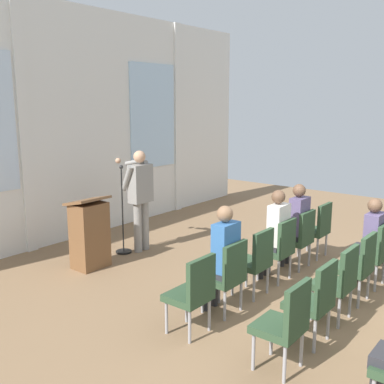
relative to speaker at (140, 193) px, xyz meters
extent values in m
plane|color=#846647|center=(-0.06, -4.02, -1.04)|extent=(14.53, 14.53, 0.00)
cube|color=silver|center=(-0.06, 1.56, 1.14)|extent=(10.01, 0.10, 4.35)
cube|color=silver|center=(-1.23, 1.51, 1.14)|extent=(0.20, 0.08, 4.35)
cube|color=silver|center=(1.94, 1.50, 1.24)|extent=(1.38, 0.04, 2.27)
cube|color=silver|center=(2.78, 1.51, 1.14)|extent=(0.20, 0.08, 4.35)
cylinder|color=gray|center=(-0.09, -0.02, -0.60)|extent=(0.14, 0.14, 0.88)
cylinder|color=gray|center=(0.09, -0.02, -0.60)|extent=(0.14, 0.14, 0.88)
cube|color=gray|center=(0.00, -0.02, 0.17)|extent=(0.42, 0.22, 0.66)
cube|color=navy|center=(0.00, 0.10, 0.25)|extent=(0.06, 0.01, 0.40)
sphere|color=tan|center=(0.00, -0.01, 0.64)|extent=(0.21, 0.21, 0.21)
cylinder|color=gray|center=(-0.24, 0.06, 0.29)|extent=(0.09, 0.28, 0.45)
cylinder|color=gray|center=(0.15, 0.12, 0.50)|extent=(0.15, 0.36, 0.15)
cylinder|color=gray|center=(0.09, 0.25, 0.51)|extent=(0.11, 0.34, 0.15)
sphere|color=tan|center=(-0.02, 0.51, 0.53)|extent=(0.10, 0.10, 0.10)
cylinder|color=black|center=(-0.28, 0.15, -1.02)|extent=(0.28, 0.28, 0.03)
cylinder|color=black|center=(-0.28, 0.15, -0.28)|extent=(0.02, 0.02, 1.45)
sphere|color=#262626|center=(-0.28, 0.15, 0.48)|extent=(0.07, 0.07, 0.07)
cube|color=brown|center=(-1.10, 0.03, -0.51)|extent=(0.52, 0.40, 1.05)
cube|color=brown|center=(-1.10, 0.05, 0.05)|extent=(0.60, 0.48, 0.14)
cylinder|color=#99999E|center=(-1.57, -2.34, -0.84)|extent=(0.04, 0.04, 0.40)
cylinder|color=#99999E|center=(-1.93, -2.34, -0.84)|extent=(0.04, 0.04, 0.40)
cylinder|color=#99999E|center=(-1.57, -2.68, -0.84)|extent=(0.04, 0.04, 0.40)
cylinder|color=#99999E|center=(-1.93, -2.68, -0.84)|extent=(0.04, 0.04, 0.40)
cube|color=#2D472D|center=(-1.75, -2.51, -0.60)|extent=(0.46, 0.44, 0.08)
cube|color=#2D472D|center=(-1.75, -2.70, -0.33)|extent=(0.46, 0.06, 0.46)
cylinder|color=#99999E|center=(-0.90, -2.34, -0.84)|extent=(0.04, 0.04, 0.40)
cylinder|color=#99999E|center=(-1.26, -2.34, -0.84)|extent=(0.04, 0.04, 0.40)
cylinder|color=#99999E|center=(-0.90, -2.68, -0.84)|extent=(0.04, 0.04, 0.40)
cylinder|color=#99999E|center=(-1.26, -2.68, -0.84)|extent=(0.04, 0.04, 0.40)
cube|color=#2D472D|center=(-1.08, -2.51, -0.60)|extent=(0.46, 0.44, 0.08)
cube|color=#2D472D|center=(-1.08, -2.70, -0.33)|extent=(0.46, 0.06, 0.46)
cylinder|color=#2D2D33|center=(-1.17, -2.33, -0.82)|extent=(0.10, 0.10, 0.44)
cylinder|color=#2D2D33|center=(-0.99, -2.33, -0.82)|extent=(0.10, 0.10, 0.44)
cube|color=#2D2D33|center=(-1.08, -2.45, -0.54)|extent=(0.34, 0.36, 0.12)
cube|color=#3366A5|center=(-1.08, -2.56, -0.17)|extent=(0.36, 0.20, 0.61)
sphere|color=#8C6647|center=(-1.08, -2.54, 0.24)|extent=(0.20, 0.20, 0.20)
cylinder|color=#99999E|center=(-0.22, -2.34, -0.84)|extent=(0.04, 0.04, 0.40)
cylinder|color=#99999E|center=(-0.58, -2.34, -0.84)|extent=(0.04, 0.04, 0.40)
cylinder|color=#99999E|center=(-0.22, -2.68, -0.84)|extent=(0.04, 0.04, 0.40)
cylinder|color=#99999E|center=(-0.58, -2.68, -0.84)|extent=(0.04, 0.04, 0.40)
cube|color=#2D472D|center=(-0.40, -2.51, -0.60)|extent=(0.46, 0.44, 0.08)
cube|color=#2D472D|center=(-0.40, -2.70, -0.33)|extent=(0.46, 0.06, 0.46)
cylinder|color=#99999E|center=(0.45, -2.34, -0.84)|extent=(0.04, 0.04, 0.40)
cylinder|color=#99999E|center=(0.09, -2.34, -0.84)|extent=(0.04, 0.04, 0.40)
cylinder|color=#99999E|center=(0.45, -2.68, -0.84)|extent=(0.04, 0.04, 0.40)
cylinder|color=#99999E|center=(0.09, -2.68, -0.84)|extent=(0.04, 0.04, 0.40)
cube|color=#2D472D|center=(0.27, -2.51, -0.60)|extent=(0.46, 0.44, 0.08)
cube|color=#2D472D|center=(0.27, -2.70, -0.33)|extent=(0.46, 0.06, 0.46)
cylinder|color=#2D2D33|center=(0.18, -2.33, -0.82)|extent=(0.10, 0.10, 0.44)
cylinder|color=#2D2D33|center=(0.36, -2.33, -0.82)|extent=(0.10, 0.10, 0.44)
cube|color=#2D2D33|center=(0.27, -2.45, -0.54)|extent=(0.34, 0.36, 0.12)
cube|color=silver|center=(0.27, -2.56, -0.18)|extent=(0.36, 0.20, 0.60)
sphere|color=brown|center=(0.27, -2.54, 0.23)|extent=(0.20, 0.20, 0.20)
cylinder|color=#99999E|center=(1.13, -2.34, -0.84)|extent=(0.04, 0.04, 0.40)
cylinder|color=#99999E|center=(0.77, -2.34, -0.84)|extent=(0.04, 0.04, 0.40)
cylinder|color=#99999E|center=(1.13, -2.68, -0.84)|extent=(0.04, 0.04, 0.40)
cylinder|color=#99999E|center=(0.77, -2.68, -0.84)|extent=(0.04, 0.04, 0.40)
cube|color=#2D472D|center=(0.95, -2.51, -0.60)|extent=(0.46, 0.44, 0.08)
cube|color=#2D472D|center=(0.95, -2.70, -0.33)|extent=(0.46, 0.06, 0.46)
cylinder|color=#2D2D33|center=(0.86, -2.33, -0.82)|extent=(0.10, 0.10, 0.44)
cylinder|color=#2D2D33|center=(1.04, -2.33, -0.82)|extent=(0.10, 0.10, 0.44)
cube|color=#2D2D33|center=(0.95, -2.45, -0.54)|extent=(0.34, 0.36, 0.12)
cube|color=#594C72|center=(0.95, -2.56, -0.19)|extent=(0.36, 0.20, 0.59)
sphere|color=brown|center=(0.95, -2.54, 0.22)|extent=(0.20, 0.20, 0.20)
cylinder|color=#99999E|center=(1.80, -2.34, -0.84)|extent=(0.04, 0.04, 0.40)
cylinder|color=#99999E|center=(1.44, -2.34, -0.84)|extent=(0.04, 0.04, 0.40)
cylinder|color=#99999E|center=(1.80, -2.68, -0.84)|extent=(0.04, 0.04, 0.40)
cylinder|color=#99999E|center=(1.44, -2.68, -0.84)|extent=(0.04, 0.04, 0.40)
cube|color=#2D472D|center=(1.62, -2.51, -0.60)|extent=(0.46, 0.44, 0.08)
cube|color=#2D472D|center=(1.62, -2.70, -0.33)|extent=(0.46, 0.06, 0.46)
cylinder|color=#99999E|center=(-1.57, -3.49, -0.84)|extent=(0.04, 0.04, 0.40)
cylinder|color=#99999E|center=(-1.93, -3.49, -0.84)|extent=(0.04, 0.04, 0.40)
cylinder|color=#99999E|center=(-1.57, -3.83, -0.84)|extent=(0.04, 0.04, 0.40)
cylinder|color=#99999E|center=(-1.93, -3.83, -0.84)|extent=(0.04, 0.04, 0.40)
cube|color=#2D472D|center=(-1.75, -3.66, -0.60)|extent=(0.46, 0.44, 0.08)
cube|color=#2D472D|center=(-1.75, -3.85, -0.33)|extent=(0.46, 0.06, 0.46)
cylinder|color=#99999E|center=(-0.90, -3.49, -0.84)|extent=(0.04, 0.04, 0.40)
cylinder|color=#99999E|center=(-1.26, -3.49, -0.84)|extent=(0.04, 0.04, 0.40)
cylinder|color=#99999E|center=(-0.90, -3.83, -0.84)|extent=(0.04, 0.04, 0.40)
cylinder|color=#99999E|center=(-1.26, -3.83, -0.84)|extent=(0.04, 0.04, 0.40)
cube|color=#2D472D|center=(-1.08, -3.66, -0.60)|extent=(0.46, 0.44, 0.08)
cube|color=#2D472D|center=(-1.08, -3.85, -0.33)|extent=(0.46, 0.06, 0.46)
cylinder|color=#99999E|center=(-0.22, -3.49, -0.84)|extent=(0.04, 0.04, 0.40)
cylinder|color=#99999E|center=(-0.58, -3.49, -0.84)|extent=(0.04, 0.04, 0.40)
cylinder|color=#99999E|center=(-0.22, -3.83, -0.84)|extent=(0.04, 0.04, 0.40)
cylinder|color=#99999E|center=(-0.58, -3.83, -0.84)|extent=(0.04, 0.04, 0.40)
cube|color=#2D472D|center=(-0.40, -3.66, -0.60)|extent=(0.46, 0.44, 0.08)
cube|color=#2D472D|center=(-0.40, -3.85, -0.33)|extent=(0.46, 0.06, 0.46)
cylinder|color=#99999E|center=(0.45, -3.49, -0.84)|extent=(0.04, 0.04, 0.40)
cylinder|color=#99999E|center=(0.09, -3.49, -0.84)|extent=(0.04, 0.04, 0.40)
cylinder|color=#99999E|center=(0.45, -3.83, -0.84)|extent=(0.04, 0.04, 0.40)
cylinder|color=#99999E|center=(0.09, -3.83, -0.84)|extent=(0.04, 0.04, 0.40)
cube|color=#2D472D|center=(0.27, -3.66, -0.60)|extent=(0.46, 0.44, 0.08)
cube|color=#2D472D|center=(0.27, -3.85, -0.33)|extent=(0.46, 0.06, 0.46)
cylinder|color=#99999E|center=(1.13, -3.49, -0.84)|extent=(0.04, 0.04, 0.40)
cylinder|color=#99999E|center=(0.77, -3.49, -0.84)|extent=(0.04, 0.04, 0.40)
cylinder|color=#99999E|center=(1.13, -3.83, -0.84)|extent=(0.04, 0.04, 0.40)
cylinder|color=#99999E|center=(0.77, -3.83, -0.84)|extent=(0.04, 0.04, 0.40)
cube|color=#2D472D|center=(0.95, -3.66, -0.60)|extent=(0.46, 0.44, 0.08)
cube|color=#2D472D|center=(0.95, -3.85, -0.33)|extent=(0.46, 0.06, 0.46)
cylinder|color=#2D2D33|center=(0.86, -3.48, -0.82)|extent=(0.10, 0.10, 0.44)
cylinder|color=#2D2D33|center=(1.04, -3.48, -0.82)|extent=(0.10, 0.10, 0.44)
cube|color=#2D2D33|center=(0.95, -3.60, -0.54)|extent=(0.34, 0.36, 0.12)
cube|color=#594C72|center=(0.95, -3.71, -0.22)|extent=(0.36, 0.20, 0.52)
sphere|color=brown|center=(0.95, -3.69, 0.15)|extent=(0.20, 0.20, 0.20)
cylinder|color=#99999E|center=(1.80, -3.49, -0.84)|extent=(0.04, 0.04, 0.40)
cylinder|color=#99999E|center=(1.44, -3.49, -0.84)|extent=(0.04, 0.04, 0.40)
cube|color=#2D472D|center=(1.62, -3.66, -0.60)|extent=(0.46, 0.44, 0.08)
cylinder|color=#2D2D33|center=(-1.66, -4.63, -0.82)|extent=(0.10, 0.10, 0.44)
camera|label=1|loc=(-5.50, -5.58, 1.59)|focal=42.63mm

